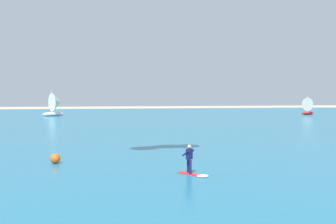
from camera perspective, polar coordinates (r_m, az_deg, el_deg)
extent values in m
cube|color=#236B89|center=(53.54, -4.20, -1.86)|extent=(160.00, 90.00, 0.10)
cube|color=red|center=(22.03, 3.16, -9.10)|extent=(1.25, 1.34, 0.05)
cylinder|color=#19194C|center=(21.74, 3.34, -8.13)|extent=(0.14, 0.14, 0.80)
cylinder|color=#19194C|center=(22.14, 3.00, -7.91)|extent=(0.14, 0.14, 0.80)
cube|color=#19194C|center=(21.81, 3.17, -6.21)|extent=(0.42, 0.40, 0.60)
sphere|color=beige|center=(21.75, 3.17, -5.15)|extent=(0.22, 0.22, 0.22)
cylinder|color=#19194C|center=(21.69, 2.64, -6.14)|extent=(0.40, 0.44, 0.39)
cylinder|color=#19194C|center=(22.02, 3.37, -5.99)|extent=(0.40, 0.44, 0.39)
ellipsoid|color=white|center=(21.45, 5.16, -9.41)|extent=(0.92, 0.91, 0.08)
ellipsoid|color=white|center=(73.22, -16.68, -0.27)|extent=(4.06, 3.30, 0.74)
cylinder|color=silver|center=(73.04, -16.85, 1.56)|extent=(0.12, 0.12, 3.96)
cone|color=silver|center=(73.39, -16.22, 1.42)|extent=(3.26, 3.73, 3.32)
ellipsoid|color=maroon|center=(78.83, 20.01, -0.15)|extent=(3.27, 2.27, 0.58)
cylinder|color=silver|center=(78.64, 19.97, 1.19)|extent=(0.10, 0.10, 3.11)
cone|color=silver|center=(79.17, 20.27, 1.08)|extent=(2.33, 2.94, 2.61)
sphere|color=#E55919|center=(26.06, -16.37, -6.62)|extent=(0.65, 0.65, 0.65)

